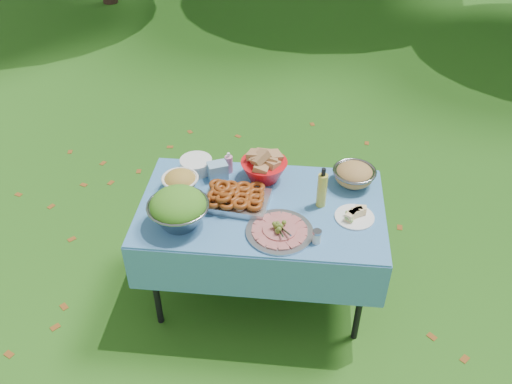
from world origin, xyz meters
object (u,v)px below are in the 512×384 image
salad_bowl (178,209)px  bread_bowl (264,166)px  picnic_table (261,251)px  charcuterie_platter (280,227)px  pasta_bowl_steel (354,174)px  plate_stack (196,165)px  oil_bottle (322,187)px

salad_bowl → bread_bowl: salad_bowl is taller
picnic_table → salad_bowl: (-0.45, -0.21, 0.50)m
bread_bowl → charcuterie_platter: bearing=-75.2°
bread_bowl → pasta_bowl_steel: size_ratio=1.12×
picnic_table → plate_stack: plate_stack is taller
pasta_bowl_steel → charcuterie_platter: bearing=-130.7°
pasta_bowl_steel → plate_stack: bearing=177.5°
salad_bowl → pasta_bowl_steel: salad_bowl is taller
bread_bowl → charcuterie_platter: size_ratio=0.77×
pasta_bowl_steel → charcuterie_platter: size_ratio=0.69×
salad_bowl → bread_bowl: size_ratio=1.19×
plate_stack → pasta_bowl_steel: bearing=-2.5°
salad_bowl → bread_bowl: bearing=47.7°
plate_stack → pasta_bowl_steel: size_ratio=0.79×
picnic_table → charcuterie_platter: bearing=-61.6°
picnic_table → bread_bowl: bearing=91.9°
salad_bowl → plate_stack: size_ratio=1.69×
plate_stack → bread_bowl: 0.45m
plate_stack → oil_bottle: 0.86m
picnic_table → pasta_bowl_steel: (0.55, 0.27, 0.45)m
pasta_bowl_steel → charcuterie_platter: (-0.43, -0.50, -0.03)m
plate_stack → bread_bowl: bearing=-5.6°
picnic_table → bread_bowl: (-0.01, 0.27, 0.48)m
plate_stack → oil_bottle: (0.81, -0.28, 0.09)m
picnic_table → salad_bowl: bearing=-154.7°
salad_bowl → plate_stack: bearing=90.3°
picnic_table → charcuterie_platter: charcuterie_platter is taller
salad_bowl → plate_stack: 0.53m
picnic_table → oil_bottle: 0.62m
salad_bowl → pasta_bowl_steel: (1.00, 0.49, -0.04)m
salad_bowl → charcuterie_platter: bearing=-1.5°
picnic_table → salad_bowl: 0.70m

